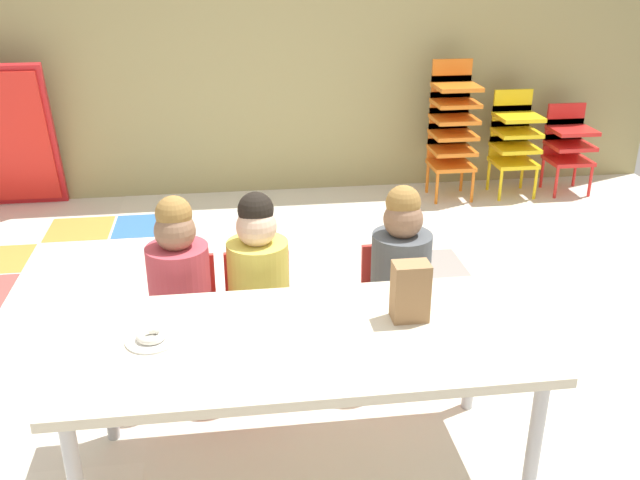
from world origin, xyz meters
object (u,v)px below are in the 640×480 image
(seated_child_near_camera, at_px, (179,280))
(seated_child_far_right, at_px, (400,266))
(craft_table, at_px, (303,349))
(kid_chair_yellow_stack, at_px, (514,137))
(paper_bag_brown, at_px, (410,291))
(seated_child_middle_seat, at_px, (258,275))
(kid_chair_red_stack, at_px, (568,142))
(kid_chair_orange_stack, at_px, (452,123))
(donut_powdered_on_plate, at_px, (151,335))
(paper_plate_near_edge, at_px, (152,340))

(seated_child_near_camera, distance_m, seated_child_far_right, 0.95)
(craft_table, height_order, kid_chair_yellow_stack, kid_chair_yellow_stack)
(seated_child_near_camera, height_order, paper_bag_brown, seated_child_near_camera)
(craft_table, bearing_deg, seated_child_middle_seat, 101.65)
(paper_bag_brown, bearing_deg, kid_chair_red_stack, 54.79)
(kid_chair_red_stack, xyz_separation_m, paper_bag_brown, (-2.03, -2.87, 0.32))
(kid_chair_orange_stack, xyz_separation_m, kid_chair_yellow_stack, (0.50, -0.00, -0.12))
(craft_table, bearing_deg, seated_child_far_right, 50.49)
(kid_chair_yellow_stack, bearing_deg, paper_bag_brown, -118.77)
(kid_chair_red_stack, bearing_deg, seated_child_middle_seat, -137.39)
(craft_table, xyz_separation_m, kid_chair_yellow_stack, (1.97, 2.94, -0.10))
(seated_child_middle_seat, relative_size, kid_chair_yellow_stack, 1.15)
(seated_child_far_right, bearing_deg, kid_chair_orange_stack, 67.40)
(craft_table, bearing_deg, kid_chair_red_stack, 50.54)
(kid_chair_orange_stack, distance_m, donut_powdered_on_plate, 3.52)
(kid_chair_red_stack, bearing_deg, kid_chair_orange_stack, 179.94)
(donut_powdered_on_plate, bearing_deg, seated_child_middle_seat, 55.08)
(craft_table, relative_size, seated_child_far_right, 1.80)
(craft_table, xyz_separation_m, donut_powdered_on_plate, (-0.52, 0.04, 0.07))
(craft_table, bearing_deg, paper_plate_near_edge, 175.91)
(paper_bag_brown, bearing_deg, kid_chair_orange_stack, 69.47)
(paper_bag_brown, height_order, donut_powdered_on_plate, paper_bag_brown)
(seated_child_middle_seat, height_order, seated_child_far_right, same)
(kid_chair_red_stack, xyz_separation_m, donut_powdered_on_plate, (-2.94, -2.91, 0.23))
(kid_chair_orange_stack, bearing_deg, donut_powdered_on_plate, -124.37)
(seated_child_middle_seat, bearing_deg, paper_bag_brown, -45.75)
(seated_child_near_camera, relative_size, kid_chair_yellow_stack, 1.15)
(kid_chair_red_stack, bearing_deg, paper_plate_near_edge, -135.33)
(craft_table, xyz_separation_m, kid_chair_red_stack, (2.42, 2.94, -0.16))
(seated_child_near_camera, xyz_separation_m, kid_chair_yellow_stack, (2.43, 2.34, -0.10))
(craft_table, relative_size, donut_powdered_on_plate, 15.91)
(seated_child_near_camera, bearing_deg, paper_bag_brown, -32.09)
(paper_plate_near_edge, bearing_deg, donut_powdered_on_plate, 0.00)
(kid_chair_orange_stack, relative_size, paper_bag_brown, 4.73)
(craft_table, bearing_deg, paper_bag_brown, 9.89)
(seated_child_middle_seat, height_order, kid_chair_red_stack, seated_child_middle_seat)
(seated_child_middle_seat, distance_m, paper_plate_near_edge, 0.69)
(seated_child_far_right, relative_size, kid_chair_orange_stack, 0.88)
(paper_bag_brown, xyz_separation_m, paper_plate_near_edge, (-0.91, -0.03, -0.11))
(seated_child_near_camera, relative_size, paper_bag_brown, 4.17)
(craft_table, height_order, seated_child_near_camera, seated_child_near_camera)
(craft_table, relative_size, kid_chair_red_stack, 2.43)
(seated_child_far_right, height_order, paper_plate_near_edge, seated_child_far_right)
(kid_chair_orange_stack, bearing_deg, craft_table, -116.55)
(seated_child_far_right, height_order, donut_powdered_on_plate, seated_child_far_right)
(kid_chair_red_stack, bearing_deg, seated_child_near_camera, -140.85)
(seated_child_near_camera, height_order, paper_plate_near_edge, seated_child_near_camera)
(seated_child_near_camera, bearing_deg, paper_plate_near_edge, -96.40)
(seated_child_middle_seat, height_order, paper_plate_near_edge, seated_child_middle_seat)
(craft_table, relative_size, seated_child_middle_seat, 1.80)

